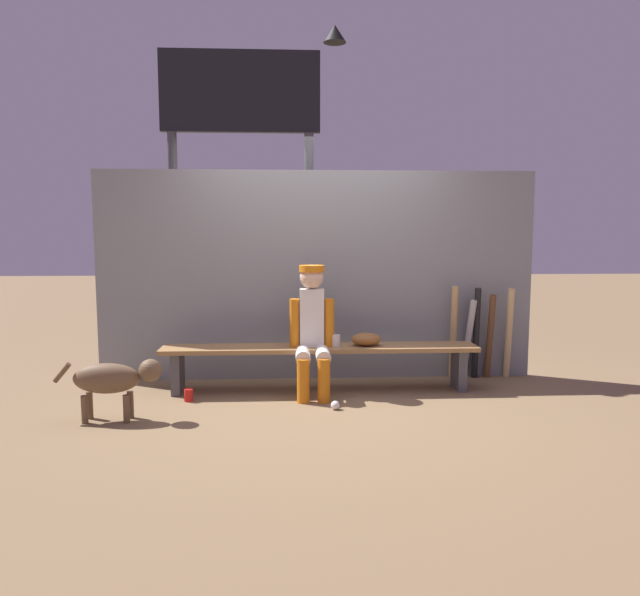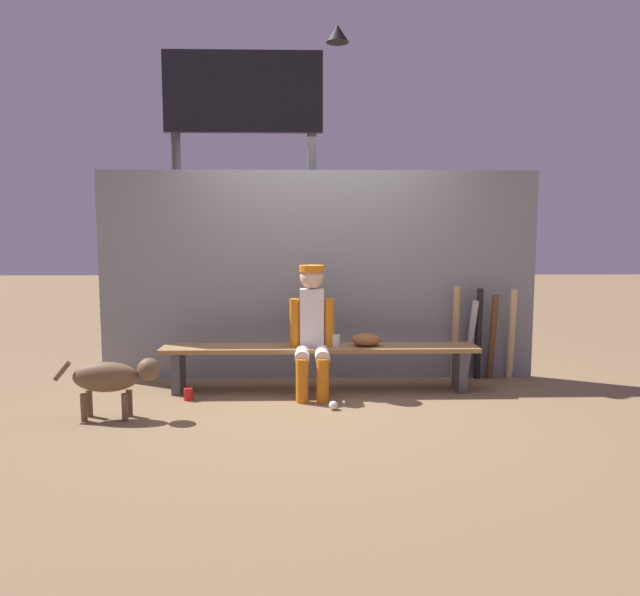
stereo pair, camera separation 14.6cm
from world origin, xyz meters
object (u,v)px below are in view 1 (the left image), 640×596
(bat_wood_natural, at_px, (509,333))
(cup_on_ground, at_px, (189,395))
(dog, at_px, (114,379))
(player_seated, at_px, (312,326))
(bat_wood_tan, at_px, (453,333))
(dugout_bench, at_px, (320,355))
(baseball_glove, at_px, (366,339))
(baseball, at_px, (335,405))
(bat_aluminum_black, at_px, (476,333))
(bat_wood_dark, at_px, (490,336))
(cup_on_bench, at_px, (336,341))
(scoreboard, at_px, (246,135))
(bat_aluminum_silver, at_px, (468,339))

(bat_wood_natural, bearing_deg, cup_on_ground, -168.05)
(dog, bearing_deg, cup_on_ground, 46.25)
(player_seated, bearing_deg, cup_on_ground, -170.45)
(bat_wood_natural, bearing_deg, bat_wood_tan, 178.45)
(dugout_bench, xyz_separation_m, baseball_glove, (0.43, 0.00, 0.14))
(baseball, bearing_deg, dugout_bench, 99.07)
(dugout_bench, relative_size, dog, 3.48)
(bat_aluminum_black, xyz_separation_m, bat_wood_dark, (0.14, -0.01, -0.03))
(bat_aluminum_black, distance_m, bat_wood_natural, 0.33)
(dugout_bench, bearing_deg, bat_wood_tan, 15.66)
(player_seated, relative_size, cup_on_ground, 10.73)
(bat_wood_dark, bearing_deg, bat_wood_natural, -2.77)
(cup_on_bench, bearing_deg, bat_aluminum_black, 16.01)
(player_seated, relative_size, scoreboard, 0.32)
(baseball_glove, height_order, bat_aluminum_black, bat_aluminum_black)
(dugout_bench, distance_m, cup_on_bench, 0.20)
(dugout_bench, xyz_separation_m, bat_aluminum_black, (1.60, 0.38, 0.12))
(bat_wood_dark, relative_size, scoreboard, 0.24)
(bat_wood_tan, xyz_separation_m, scoreboard, (-2.10, 0.74, 2.04))
(player_seated, relative_size, bat_aluminum_black, 1.27)
(bat_aluminum_black, bearing_deg, dugout_bench, -166.54)
(dugout_bench, xyz_separation_m, cup_on_bench, (0.14, -0.03, 0.14))
(baseball, bearing_deg, scoreboard, 115.76)
(bat_wood_natural, distance_m, baseball, 2.12)
(bat_wood_natural, bearing_deg, dog, -162.00)
(bat_aluminum_silver, relative_size, cup_on_bench, 7.45)
(bat_aluminum_silver, height_order, dog, bat_aluminum_silver)
(player_seated, distance_m, bat_wood_natural, 2.06)
(player_seated, relative_size, baseball, 15.94)
(bat_aluminum_silver, height_order, cup_on_bench, bat_aluminum_silver)
(bat_aluminum_black, bearing_deg, bat_aluminum_silver, 170.63)
(cup_on_bench, distance_m, dog, 1.96)
(baseball_glove, distance_m, bat_aluminum_black, 1.23)
(player_seated, relative_size, cup_on_bench, 10.73)
(bat_aluminum_black, bearing_deg, bat_wood_tan, 179.93)
(dugout_bench, distance_m, bat_wood_natural, 1.97)
(scoreboard, bearing_deg, bat_wood_dark, -16.71)
(baseball_glove, xyz_separation_m, scoreboard, (-1.17, 1.12, 2.03))
(bat_wood_dark, height_order, dog, bat_wood_dark)
(baseball, relative_size, cup_on_ground, 0.67)
(bat_wood_dark, bearing_deg, dog, -160.93)
(bat_aluminum_silver, bearing_deg, bat_wood_dark, -4.82)
(dugout_bench, bearing_deg, baseball_glove, 0.00)
(player_seated, distance_m, dog, 1.75)
(player_seated, height_order, bat_aluminum_silver, player_seated)
(bat_wood_natural, distance_m, cup_on_ground, 3.19)
(bat_aluminum_silver, distance_m, baseball, 1.78)
(cup_on_ground, bearing_deg, player_seated, 9.55)
(cup_on_ground, bearing_deg, scoreboard, 72.73)
(bat_wood_tan, distance_m, bat_aluminum_silver, 0.17)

